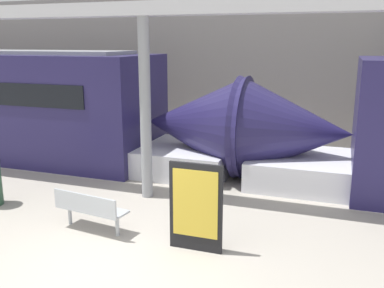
# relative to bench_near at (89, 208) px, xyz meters

# --- Properties ---
(ground_plane) EXTENTS (60.00, 60.00, 0.00)m
(ground_plane) POSITION_rel_bench_near_xyz_m (1.06, -1.28, -0.47)
(ground_plane) COLOR #A8A093
(station_wall) EXTENTS (56.00, 0.20, 5.00)m
(station_wall) POSITION_rel_bench_near_xyz_m (1.06, 8.08, 2.03)
(station_wall) COLOR gray
(station_wall) RESTS_ON ground_plane
(bench_near) EXTENTS (1.45, 0.62, 0.77)m
(bench_near) POSITION_rel_bench_near_xyz_m (0.00, 0.00, 0.00)
(bench_near) COLOR #ADB2B7
(bench_near) RESTS_ON ground_plane
(poster_board) EXTENTS (0.92, 0.07, 1.53)m
(poster_board) POSITION_rel_bench_near_xyz_m (2.09, -0.04, 0.30)
(poster_board) COLOR black
(poster_board) RESTS_ON ground_plane
(support_column_near) EXTENTS (0.25, 0.25, 3.97)m
(support_column_near) POSITION_rel_bench_near_xyz_m (0.21, 2.05, 1.52)
(support_column_near) COLOR gray
(support_column_near) RESTS_ON ground_plane
(canopy_beam) EXTENTS (28.00, 0.60, 0.28)m
(canopy_beam) POSITION_rel_bench_near_xyz_m (0.21, 2.05, 3.64)
(canopy_beam) COLOR #B7B7BC
(canopy_beam) RESTS_ON support_column_near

